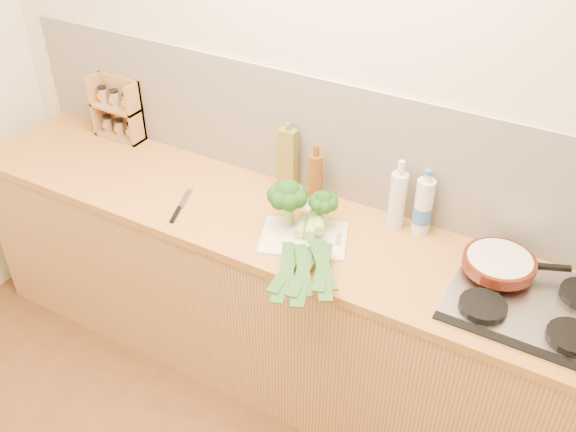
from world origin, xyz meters
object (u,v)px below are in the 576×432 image
object	(u,v)px
spice_rack	(119,112)
chefs_knife	(178,211)
skillet	(500,263)
chopping_board	(304,237)
gas_hob	(533,303)

from	to	relation	value
spice_rack	chefs_knife	bearing A→B (deg)	-31.30
chefs_knife	skillet	distance (m)	1.34
chopping_board	spice_rack	xyz separation A→B (m)	(-1.23, 0.30, 0.13)
chefs_knife	skillet	bearing A→B (deg)	-8.22
gas_hob	skillet	size ratio (longest dim) A/B	1.53
chopping_board	skillet	bearing A→B (deg)	-9.08
gas_hob	chefs_knife	bearing A→B (deg)	-173.78
gas_hob	spice_rack	world-z (taller)	spice_rack
skillet	spice_rack	world-z (taller)	spice_rack
spice_rack	skillet	bearing A→B (deg)	-4.11
chopping_board	skillet	distance (m)	0.77
chefs_knife	spice_rack	size ratio (longest dim) A/B	0.82
chopping_board	spice_rack	world-z (taller)	spice_rack
gas_hob	chefs_knife	world-z (taller)	gas_hob
chopping_board	skillet	size ratio (longest dim) A/B	0.91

